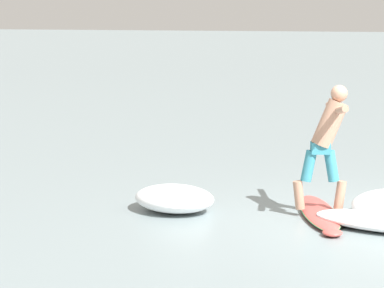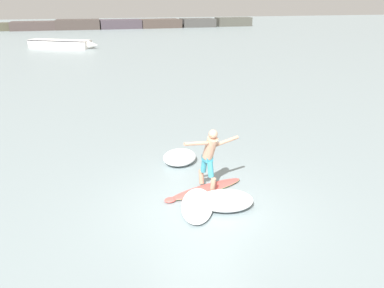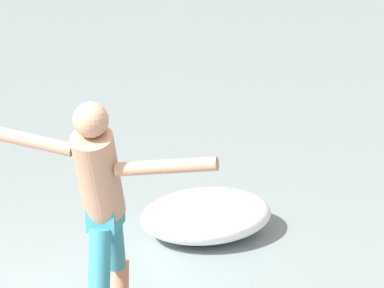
{
  "view_description": "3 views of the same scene",
  "coord_description": "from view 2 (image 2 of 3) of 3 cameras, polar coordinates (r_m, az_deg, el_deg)",
  "views": [
    {
      "loc": [
        -11.92,
        -0.89,
        2.85
      ],
      "look_at": [
        -0.19,
        2.46,
        1.02
      ],
      "focal_mm": 85.0,
      "sensor_mm": 36.0,
      "label": 1
    },
    {
      "loc": [
        -2.5,
        -7.79,
        4.87
      ],
      "look_at": [
        0.26,
        1.9,
        0.95
      ],
      "focal_mm": 35.0,
      "sensor_mm": 36.0,
      "label": 2
    },
    {
      "loc": [
        3.57,
        -3.99,
        3.29
      ],
      "look_at": [
        0.1,
        2.54,
        0.93
      ],
      "focal_mm": 85.0,
      "sensor_mm": 36.0,
      "label": 3
    }
  ],
  "objects": [
    {
      "name": "ground_plane",
      "position": [
        9.52,
        1.63,
        -9.51
      ],
      "size": [
        200.0,
        200.0,
        0.0
      ],
      "primitive_type": "plane",
      "color": "gray"
    },
    {
      "name": "rock_jetty_breakwater",
      "position": [
        69.92,
        -16.46,
        17.04
      ],
      "size": [
        63.98,
        4.98,
        1.6
      ],
      "color": "#494034",
      "rests_on": "ground"
    },
    {
      "name": "surfboard",
      "position": [
        10.23,
        2.08,
        -6.88
      ],
      "size": [
        2.43,
        1.09,
        0.23
      ],
      "color": "#DB4F48",
      "rests_on": "ground"
    },
    {
      "name": "surfer",
      "position": [
        9.72,
        2.69,
        -1.51
      ],
      "size": [
        1.6,
        0.83,
        1.72
      ],
      "color": "tan",
      "rests_on": "surfboard"
    },
    {
      "name": "fishing_boat_near_jetty",
      "position": [
        43.22,
        -19.16,
        14.26
      ],
      "size": [
        7.33,
        5.07,
        0.83
      ],
      "color": "white",
      "rests_on": "ground"
    },
    {
      "name": "wave_foam_at_tail",
      "position": [
        11.88,
        -1.91,
        -2.01
      ],
      "size": [
        1.52,
        1.59,
        0.36
      ],
      "color": "white",
      "rests_on": "ground"
    },
    {
      "name": "wave_foam_at_nose",
      "position": [
        9.39,
        0.79,
        -9.28
      ],
      "size": [
        1.3,
        1.9,
        0.2
      ],
      "color": "white",
      "rests_on": "ground"
    },
    {
      "name": "wave_foam_beside",
      "position": [
        9.47,
        5.16,
        -8.54
      ],
      "size": [
        1.56,
        1.25,
        0.36
      ],
      "color": "white",
      "rests_on": "ground"
    }
  ]
}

